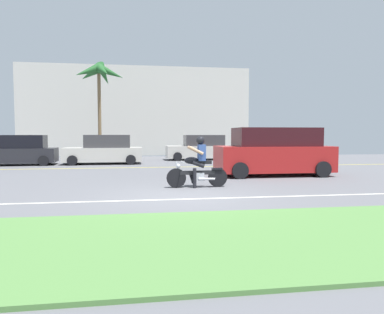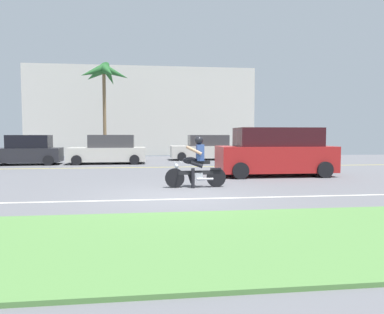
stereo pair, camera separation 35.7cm
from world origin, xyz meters
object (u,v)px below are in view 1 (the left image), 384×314
Objects in this scene: parked_car_0 at (21,151)px; palm_tree_0 at (99,76)px; suv_nearby at (274,152)px; parked_car_1 at (105,150)px; parked_car_2 at (201,148)px; motorcyclist at (198,166)px.

palm_tree_0 reaches higher than parked_car_0.
suv_nearby reaches higher than parked_car_1.
palm_tree_0 is at bearing 128.64° from suv_nearby.
suv_nearby is 1.09× the size of parked_car_2.
parked_car_0 is 4.49m from parked_car_1.
parked_car_1 is 5.78m from palm_tree_0.
motorcyclist is 10.47m from parked_car_1.
motorcyclist is 0.50× the size of parked_car_0.
motorcyclist is at bearing -48.97° from parked_car_0.
parked_car_0 is at bearing -177.82° from parked_car_1.
palm_tree_0 is (-0.58, 3.21, 4.77)m from parked_car_1.
suv_nearby is 9.50m from parked_car_2.
motorcyclist is at bearing -100.42° from parked_car_2.
parked_car_2 is (-1.43, 9.39, -0.18)m from suv_nearby.
motorcyclist is at bearing -142.54° from suv_nearby.
palm_tree_0 is (-6.67, 0.74, 4.77)m from parked_car_2.
parked_car_2 reaches higher than motorcyclist.
suv_nearby is at bearing -51.36° from palm_tree_0.
parked_car_1 is at bearing 137.36° from suv_nearby.
parked_car_0 is at bearing -166.00° from parked_car_2.
parked_car_1 is at bearing -157.95° from parked_car_2.
motorcyclist is 0.40× the size of suv_nearby.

